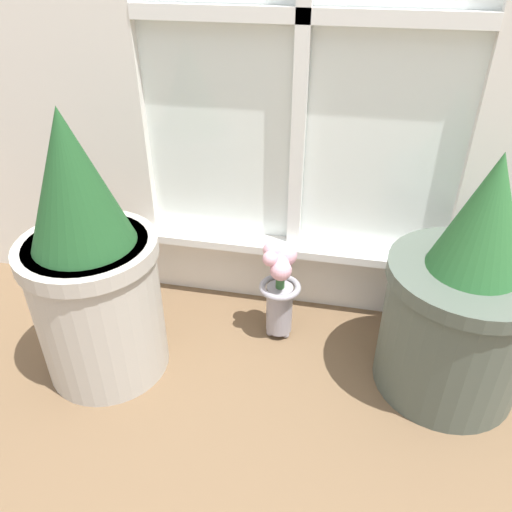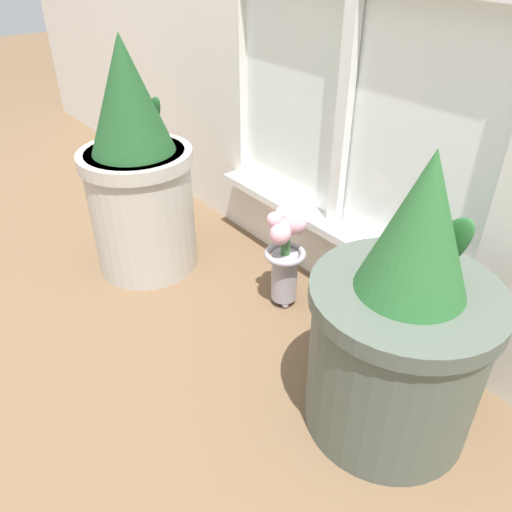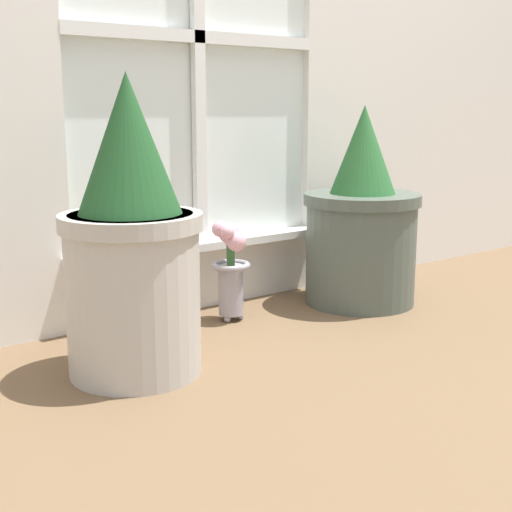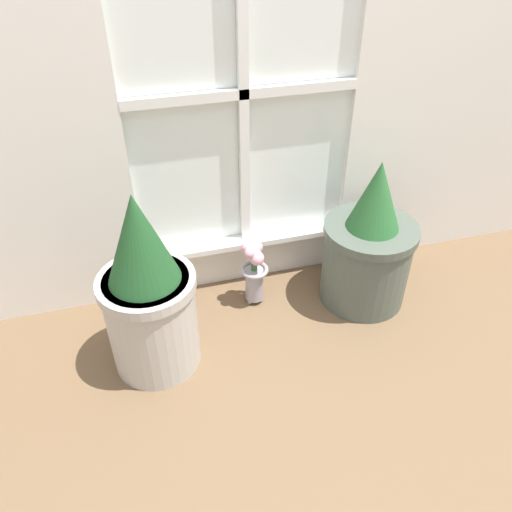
% 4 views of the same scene
% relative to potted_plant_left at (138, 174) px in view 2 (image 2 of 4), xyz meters
% --- Properties ---
extents(ground_plane, '(10.00, 10.00, 0.00)m').
position_rel_potted_plant_left_xyz_m(ground_plane, '(0.43, -0.19, -0.31)').
color(ground_plane, brown).
extents(potted_plant_left, '(0.33, 0.33, 0.69)m').
position_rel_potted_plant_left_xyz_m(potted_plant_left, '(0.00, 0.00, 0.00)').
color(potted_plant_left, '#B7B2A8').
rests_on(potted_plant_left, ground_plane).
extents(potted_plant_right, '(0.37, 0.37, 0.62)m').
position_rel_potted_plant_left_xyz_m(potted_plant_right, '(0.86, 0.12, -0.06)').
color(potted_plant_right, '#4C564C').
rests_on(potted_plant_right, ground_plane).
extents(flower_vase, '(0.11, 0.11, 0.30)m').
position_rel_potted_plant_left_xyz_m(flower_vase, '(0.42, 0.21, -0.14)').
color(flower_vase, '#99939E').
rests_on(flower_vase, ground_plane).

